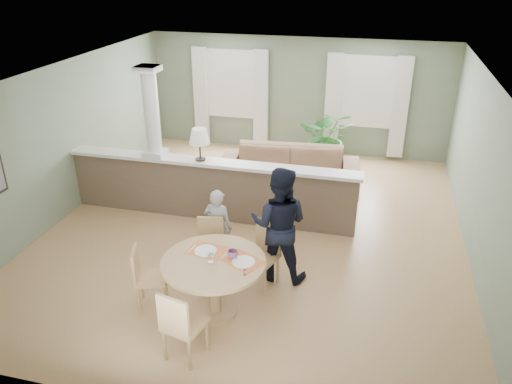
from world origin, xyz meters
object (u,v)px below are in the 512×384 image
(dining_table, at_px, (215,272))
(chair_near, at_px, (180,324))
(child_person, at_px, (218,227))
(chair_side, at_px, (145,275))
(chair_far_man, at_px, (264,251))
(sofa, at_px, (289,169))
(man_person, at_px, (279,224))
(houseplant, at_px, (327,137))
(chair_far_boy, at_px, (210,244))

(dining_table, height_order, chair_near, chair_near)
(dining_table, xyz_separation_m, child_person, (-0.33, 1.16, -0.03))
(chair_side, distance_m, child_person, 1.39)
(chair_far_man, distance_m, child_person, 0.87)
(sofa, distance_m, man_person, 3.15)
(chair_far_man, distance_m, man_person, 0.44)
(dining_table, relative_size, man_person, 0.77)
(chair_near, height_order, child_person, child_person)
(dining_table, height_order, child_person, child_person)
(houseplant, bearing_deg, man_person, -92.29)
(chair_far_boy, relative_size, chair_near, 0.92)
(houseplant, height_order, child_person, houseplant)
(sofa, xyz_separation_m, houseplant, (0.61, 1.42, 0.25))
(chair_near, xyz_separation_m, chair_side, (-0.84, 0.84, -0.04))
(sofa, relative_size, chair_side, 3.15)
(chair_far_man, xyz_separation_m, chair_side, (-1.42, -0.90, -0.03))
(chair_far_boy, relative_size, child_person, 0.71)
(sofa, distance_m, houseplant, 1.56)
(chair_far_man, distance_m, chair_side, 1.68)
(dining_table, height_order, chair_far_boy, dining_table)
(child_person, bearing_deg, chair_side, 68.82)
(sofa, bearing_deg, chair_far_boy, -105.30)
(chair_near, distance_m, chair_side, 1.19)
(dining_table, xyz_separation_m, chair_far_boy, (-0.36, 0.87, -0.16))
(man_person, bearing_deg, dining_table, 59.07)
(dining_table, xyz_separation_m, chair_far_man, (0.46, 0.82, -0.13))
(chair_far_boy, distance_m, child_person, 0.32)
(dining_table, distance_m, chair_far_man, 0.95)
(dining_table, xyz_separation_m, chair_near, (-0.11, -0.92, -0.12))
(sofa, relative_size, man_person, 1.61)
(chair_far_boy, distance_m, chair_side, 1.12)
(chair_far_man, xyz_separation_m, child_person, (-0.80, 0.34, 0.10))
(chair_far_boy, distance_m, chair_near, 1.81)
(chair_far_man, height_order, chair_side, chair_far_man)
(chair_side, relative_size, man_person, 0.51)
(sofa, height_order, man_person, man_person)
(chair_near, distance_m, child_person, 2.10)
(man_person, bearing_deg, chair_near, 69.72)
(sofa, bearing_deg, dining_table, -98.26)
(dining_table, relative_size, child_person, 1.09)
(houseplant, relative_size, chair_far_man, 1.40)
(chair_far_boy, xyz_separation_m, chair_near, (0.25, -1.79, 0.04))
(sofa, bearing_deg, chair_far_man, -90.92)
(child_person, bearing_deg, houseplant, -99.38)
(sofa, relative_size, dining_table, 2.09)
(dining_table, relative_size, chair_far_man, 1.42)
(sofa, height_order, chair_near, chair_near)
(chair_far_man, height_order, chair_near, chair_near)
(chair_far_boy, height_order, chair_near, chair_near)
(man_person, bearing_deg, chair_side, 35.63)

